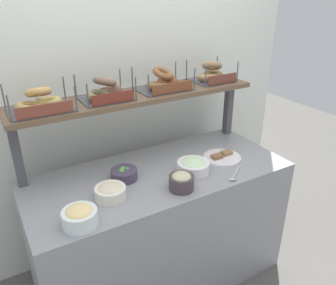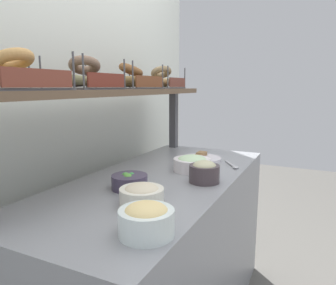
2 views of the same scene
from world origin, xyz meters
name	(u,v)px [view 1 (image 1 of 2)]	position (x,y,z in m)	size (l,w,h in m)	color
ground_plane	(160,274)	(0.00, 0.00, 0.00)	(8.00, 8.00, 0.00)	#595651
back_wall	(120,95)	(0.00, 0.55, 1.20)	(2.82, 0.06, 2.40)	white
deli_counter	(160,227)	(0.00, 0.00, 0.42)	(1.62, 0.70, 0.85)	gray
shelf_riser_left	(17,154)	(-0.75, 0.27, 1.05)	(0.05, 0.05, 0.40)	#4C4C51
shelf_riser_right	(228,109)	(0.75, 0.27, 1.05)	(0.05, 0.05, 0.40)	#4C4C51
upper_shelf	(138,96)	(0.00, 0.27, 1.26)	(1.58, 0.32, 0.03)	brown
bowl_veggie_mix	(124,174)	(-0.22, 0.04, 0.88)	(0.16, 0.16, 0.07)	#443B53
bowl_tuna_salad	(181,181)	(0.02, -0.23, 0.90)	(0.14, 0.14, 0.10)	#43383C
bowl_scallion_spread	(193,166)	(0.18, -0.10, 0.89)	(0.20, 0.20, 0.08)	white
bowl_potato_salad	(110,192)	(-0.36, -0.11, 0.89)	(0.17, 0.17, 0.08)	white
bowl_egg_salad	(80,216)	(-0.57, -0.25, 0.90)	(0.17, 0.17, 0.10)	white
serving_plate_white	(222,157)	(0.45, -0.05, 0.86)	(0.25, 0.25, 0.04)	white
serving_spoon_near_plate	(234,176)	(0.36, -0.28, 0.86)	(0.16, 0.11, 0.01)	#B7B7BC
bagel_basket_sesame	(40,102)	(-0.59, 0.25, 1.33)	(0.34, 0.24, 0.14)	#4C4C51
bagel_basket_poppy	(105,91)	(-0.21, 0.26, 1.33)	(0.30, 0.26, 0.15)	#4C4C51
bagel_basket_cinnamon_raisin	(163,82)	(0.19, 0.27, 1.33)	(0.34, 0.26, 0.15)	#4C4C51
bagel_basket_everything	(212,74)	(0.58, 0.29, 1.33)	(0.29, 0.25, 0.15)	#4C4C51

